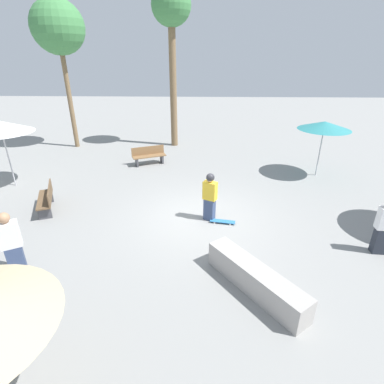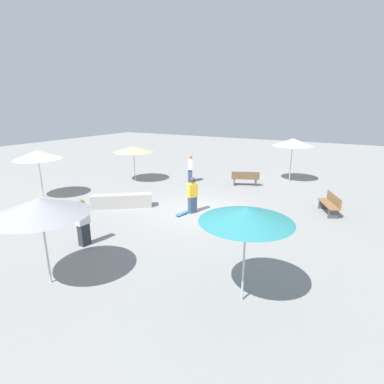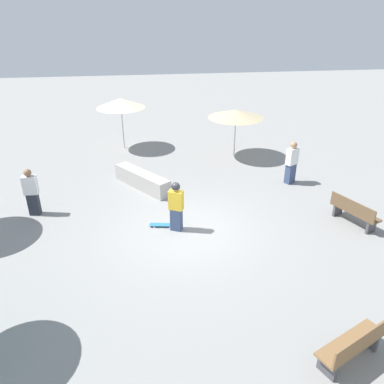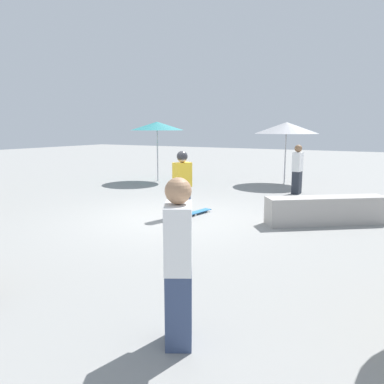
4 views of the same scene
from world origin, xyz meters
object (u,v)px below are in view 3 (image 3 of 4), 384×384
at_px(bench_near, 354,212).
at_px(concrete_ledge, 142,180).
at_px(bench_far, 354,345).
at_px(bystander_watching, 292,163).
at_px(skater_main, 176,205).
at_px(skateboard, 162,225).
at_px(bystander_far, 32,192).
at_px(shade_umbrella_cream, 121,103).
at_px(shade_umbrella_tan, 236,114).

bearing_deg(bench_near, concrete_ledge, -141.87).
xyz_separation_m(concrete_ledge, bench_far, (-3.80, 8.47, 0.12)).
bearing_deg(bench_near, bystander_watching, 171.39).
xyz_separation_m(skater_main, bystander_watching, (-4.74, -2.80, -0.02)).
bearing_deg(skateboard, bystander_watching, -143.57).
bearing_deg(bystander_far, bystander_watching, 10.31).
distance_m(concrete_ledge, bystander_far, 3.93).
xyz_separation_m(skateboard, shade_umbrella_cream, (1.31, -7.58, 2.14)).
xyz_separation_m(concrete_ledge, shade_umbrella_tan, (-4.26, -2.73, 1.68)).
bearing_deg(bench_near, bystander_far, -124.35).
height_order(shade_umbrella_cream, bystander_far, shade_umbrella_cream).
distance_m(bench_far, shade_umbrella_cream, 13.96).
xyz_separation_m(bench_near, shade_umbrella_tan, (2.26, -6.39, 1.56)).
xyz_separation_m(skater_main, bench_far, (-2.83, 5.27, -0.44)).
bearing_deg(concrete_ledge, bystander_watching, 175.96).
distance_m(bench_near, bystander_far, 10.31).
bearing_deg(bench_near, shade_umbrella_tan, 176.87).
height_order(concrete_ledge, shade_umbrella_cream, shade_umbrella_cream).
xyz_separation_m(bystander_watching, bystander_far, (9.28, 1.15, -0.04)).
bearing_deg(shade_umbrella_tan, skater_main, 60.99).
relative_size(skateboard, shade_umbrella_tan, 0.33).
distance_m(skater_main, bench_near, 5.58).
xyz_separation_m(shade_umbrella_cream, bystander_far, (2.81, 6.17, -1.39)).
xyz_separation_m(skateboard, bystander_watching, (-5.16, -2.56, 0.78)).
relative_size(concrete_ledge, bystander_far, 1.56).
height_order(bench_near, bystander_far, bystander_far).
height_order(shade_umbrella_cream, shade_umbrella_tan, shade_umbrella_cream).
height_order(skater_main, skateboard, skater_main).
bearing_deg(skateboard, shade_umbrella_cream, -70.16).
bearing_deg(bystander_watching, concrete_ledge, -33.00).
bearing_deg(concrete_ledge, bench_far, 114.15).
relative_size(skater_main, bench_far, 0.98).
bearing_deg(bystander_far, skater_main, -16.67).
distance_m(bystander_watching, bystander_far, 9.35).
bearing_deg(bench_far, bench_near, 36.32).
bearing_deg(bystander_watching, skateboard, -2.55).
relative_size(bench_near, shade_umbrella_tan, 0.67).
bearing_deg(skater_main, skateboard, -1.78).
bearing_deg(shade_umbrella_cream, bench_far, 109.22).
bearing_deg(shade_umbrella_tan, bystander_far, 28.70).
relative_size(skateboard, concrete_ledge, 0.33).
bearing_deg(bench_far, bystander_far, 112.62).
bearing_deg(skater_main, bench_near, -157.32).
bearing_deg(bench_far, skateboard, 96.35).
height_order(shade_umbrella_tan, bystander_watching, shade_umbrella_tan).
height_order(skater_main, shade_umbrella_cream, shade_umbrella_cream).
bearing_deg(shade_umbrella_cream, bystander_watching, 142.22).
height_order(bench_near, shade_umbrella_tan, shade_umbrella_tan).
bearing_deg(skater_main, shade_umbrella_tan, -91.65).
relative_size(skateboard, bystander_watching, 0.49).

